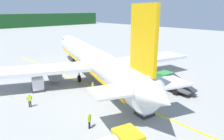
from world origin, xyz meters
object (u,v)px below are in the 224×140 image
(crew_marshaller, at_px, (93,87))
(crew_loader_right, at_px, (121,78))
(cargo_container_mid, at_px, (145,107))
(service_truck_catering, at_px, (169,82))
(airliner_foreground, at_px, (92,59))
(crew_supervisor, at_px, (30,100))
(cargo_container_near, at_px, (38,84))
(crew_loader_left, at_px, (89,120))

(crew_marshaller, height_order, crew_loader_right, crew_marshaller)
(cargo_container_mid, bearing_deg, service_truck_catering, 16.56)
(cargo_container_mid, relative_size, crew_loader_right, 1.22)
(airliner_foreground, height_order, crew_supervisor, airliner_foreground)
(cargo_container_mid, bearing_deg, crew_loader_right, 60.02)
(crew_marshaller, relative_size, crew_supervisor, 1.04)
(crew_marshaller, distance_m, crew_supervisor, 8.32)
(service_truck_catering, height_order, cargo_container_mid, service_truck_catering)
(service_truck_catering, height_order, cargo_container_near, service_truck_catering)
(airliner_foreground, bearing_deg, crew_loader_right, -75.85)
(service_truck_catering, relative_size, cargo_container_near, 2.75)
(cargo_container_near, relative_size, crew_supervisor, 1.39)
(service_truck_catering, distance_m, cargo_container_mid, 9.16)
(service_truck_catering, distance_m, crew_loader_right, 7.29)
(airliner_foreground, relative_size, cargo_container_near, 17.94)
(crew_loader_left, bearing_deg, cargo_container_mid, -16.62)
(cargo_container_mid, xyz_separation_m, crew_supervisor, (-8.63, 10.56, 0.01))
(crew_marshaller, height_order, crew_loader_left, crew_marshaller)
(crew_loader_left, height_order, crew_loader_right, crew_loader_left)
(crew_supervisor, bearing_deg, airliner_foreground, 16.93)
(cargo_container_near, xyz_separation_m, crew_loader_right, (10.73, -6.11, -0.00))
(airliner_foreground, distance_m, cargo_container_near, 9.71)
(crew_loader_left, xyz_separation_m, crew_loader_right, (11.41, 7.07, -0.00))
(cargo_container_near, relative_size, cargo_container_mid, 1.13)
(crew_marshaller, distance_m, crew_loader_right, 5.66)
(airliner_foreground, height_order, crew_loader_right, airliner_foreground)
(crew_loader_left, distance_m, crew_loader_right, 13.42)
(cargo_container_near, bearing_deg, crew_loader_right, -29.64)
(cargo_container_near, height_order, crew_marshaller, cargo_container_near)
(airliner_foreground, xyz_separation_m, crew_loader_left, (-10.04, -12.48, -2.43))
(crew_marshaller, xyz_separation_m, crew_loader_left, (-5.75, -6.92, -0.03))
(service_truck_catering, height_order, crew_loader_right, service_truck_catering)
(crew_loader_right, bearing_deg, crew_loader_left, -148.21)
(service_truck_catering, relative_size, crew_loader_right, 3.79)
(crew_marshaller, xyz_separation_m, crew_supervisor, (-8.13, 1.77, -0.04))
(cargo_container_near, height_order, cargo_container_mid, cargo_container_near)
(airliner_foreground, distance_m, crew_supervisor, 13.22)
(crew_loader_left, bearing_deg, crew_marshaller, 50.28)
(cargo_container_mid, relative_size, crew_marshaller, 1.18)
(crew_marshaller, bearing_deg, crew_loader_left, -129.72)
(service_truck_catering, xyz_separation_m, crew_supervisor, (-17.42, 7.95, -0.24))
(service_truck_catering, bearing_deg, crew_marshaller, 146.37)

